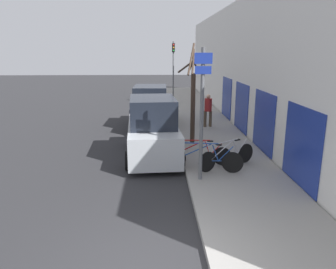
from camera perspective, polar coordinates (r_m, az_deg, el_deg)
name	(u,v)px	position (r m, az deg, el deg)	size (l,w,h in m)	color
ground_plane	(155,130)	(16.90, -2.24, 0.73)	(80.00, 80.00, 0.00)	#28282B
sidewalk_curb	(198,118)	(19.79, 5.31, 2.92)	(3.20, 32.00, 0.15)	gray
building_facade	(230,64)	(19.64, 10.73, 11.90)	(0.23, 32.00, 6.50)	silver
signpost	(202,111)	(9.65, 5.91, 4.02)	(0.51, 0.13, 3.94)	#595B60
bicycle_0	(204,158)	(10.83, 6.21, -4.15)	(2.48, 0.82, 0.96)	black
bicycle_1	(227,156)	(11.24, 10.27, -3.66)	(2.10, 1.25, 0.94)	black
bicycle_2	(198,153)	(11.43, 5.17, -3.27)	(2.29, 0.64, 0.89)	black
parked_car_0	(153,131)	(12.43, -2.69, 0.65)	(2.23, 4.57, 2.32)	#B2B7BC
parked_car_1	(151,108)	(17.59, -3.06, 4.57)	(2.17, 4.38, 2.20)	black
pedestrian_near	(208,108)	(17.02, 7.00, 4.59)	(0.44, 0.37, 1.68)	#4C3D2D
street_tree	(192,98)	(13.81, 4.28, 6.31)	(0.94, 1.79, 4.14)	#3D2D23
traffic_light	(173,64)	(24.54, 0.94, 12.16)	(0.20, 0.30, 4.50)	#595B60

